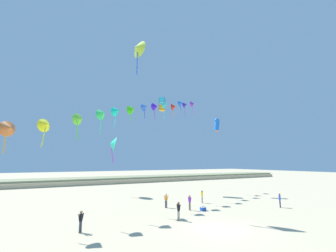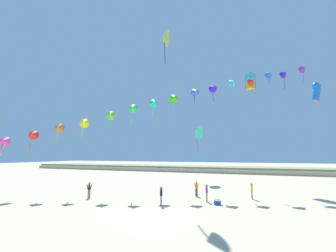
{
  "view_description": "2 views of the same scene",
  "coord_description": "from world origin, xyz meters",
  "px_view_note": "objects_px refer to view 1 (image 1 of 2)",
  "views": [
    {
      "loc": [
        -12.37,
        -14.17,
        5.13
      ],
      "look_at": [
        0.62,
        9.16,
        9.45
      ],
      "focal_mm": 24.0,
      "sensor_mm": 36.0,
      "label": 1
    },
    {
      "loc": [
        6.55,
        -14.57,
        4.33
      ],
      "look_at": [
        -3.23,
        10.21,
        7.77
      ],
      "focal_mm": 24.0,
      "sensor_mm": 36.0,
      "label": 2
    }
  ],
  "objects_px": {
    "person_far_right": "(81,220)",
    "beach_cooler": "(203,209)",
    "person_near_right": "(202,196)",
    "large_kite_outer_drift": "(113,144)",
    "person_mid_center": "(190,202)",
    "person_near_left": "(166,199)",
    "person_far_left": "(280,199)",
    "large_kite_low_lead": "(162,104)",
    "large_kite_high_solo": "(137,48)",
    "large_kite_mid_trail": "(217,125)",
    "person_far_center": "(179,210)"
  },
  "relations": [
    {
      "from": "person_near_left",
      "to": "person_mid_center",
      "type": "height_order",
      "value": "person_near_left"
    },
    {
      "from": "person_mid_center",
      "to": "large_kite_high_solo",
      "type": "height_order",
      "value": "large_kite_high_solo"
    },
    {
      "from": "person_near_left",
      "to": "large_kite_low_lead",
      "type": "bearing_deg",
      "value": 64.54
    },
    {
      "from": "beach_cooler",
      "to": "person_mid_center",
      "type": "bearing_deg",
      "value": 142.13
    },
    {
      "from": "person_far_center",
      "to": "large_kite_low_lead",
      "type": "distance_m",
      "value": 24.02
    },
    {
      "from": "person_mid_center",
      "to": "large_kite_high_solo",
      "type": "distance_m",
      "value": 18.71
    },
    {
      "from": "person_near_left",
      "to": "large_kite_low_lead",
      "type": "xyz_separation_m",
      "value": [
        5.71,
        12.0,
        14.72
      ]
    },
    {
      "from": "large_kite_low_lead",
      "to": "large_kite_outer_drift",
      "type": "relative_size",
      "value": 0.55
    },
    {
      "from": "person_far_right",
      "to": "person_near_left",
      "type": "bearing_deg",
      "value": 26.53
    },
    {
      "from": "large_kite_low_lead",
      "to": "beach_cooler",
      "type": "relative_size",
      "value": 4.24
    },
    {
      "from": "person_far_left",
      "to": "large_kite_outer_drift",
      "type": "relative_size",
      "value": 0.36
    },
    {
      "from": "person_mid_center",
      "to": "large_kite_high_solo",
      "type": "bearing_deg",
      "value": 153.29
    },
    {
      "from": "large_kite_low_lead",
      "to": "beach_cooler",
      "type": "xyz_separation_m",
      "value": [
        -2.99,
        -15.29,
        -15.43
      ]
    },
    {
      "from": "person_mid_center",
      "to": "large_kite_mid_trail",
      "type": "distance_m",
      "value": 17.13
    },
    {
      "from": "beach_cooler",
      "to": "person_far_right",
      "type": "bearing_deg",
      "value": -172.52
    },
    {
      "from": "person_far_right",
      "to": "person_far_center",
      "type": "distance_m",
      "value": 8.21
    },
    {
      "from": "large_kite_low_lead",
      "to": "large_kite_outer_drift",
      "type": "height_order",
      "value": "large_kite_low_lead"
    },
    {
      "from": "person_near_right",
      "to": "person_far_center",
      "type": "distance_m",
      "value": 9.33
    },
    {
      "from": "person_near_left",
      "to": "large_kite_outer_drift",
      "type": "relative_size",
      "value": 0.36
    },
    {
      "from": "person_mid_center",
      "to": "large_kite_low_lead",
      "type": "height_order",
      "value": "large_kite_low_lead"
    },
    {
      "from": "person_near_right",
      "to": "large_kite_low_lead",
      "type": "relative_size",
      "value": 0.64
    },
    {
      "from": "large_kite_low_lead",
      "to": "large_kite_mid_trail",
      "type": "height_order",
      "value": "large_kite_low_lead"
    },
    {
      "from": "large_kite_high_solo",
      "to": "person_near_left",
      "type": "bearing_deg",
      "value": -4.45
    },
    {
      "from": "large_kite_high_solo",
      "to": "large_kite_outer_drift",
      "type": "distance_m",
      "value": 16.28
    },
    {
      "from": "person_near_left",
      "to": "large_kite_low_lead",
      "type": "distance_m",
      "value": 19.83
    },
    {
      "from": "person_near_left",
      "to": "person_far_left",
      "type": "xyz_separation_m",
      "value": [
        11.53,
        -6.22,
        -0.0
      ]
    },
    {
      "from": "person_near_right",
      "to": "large_kite_outer_drift",
      "type": "bearing_deg",
      "value": 124.79
    },
    {
      "from": "person_far_center",
      "to": "large_kite_outer_drift",
      "type": "xyz_separation_m",
      "value": [
        -1.27,
        18.13,
        7.14
      ]
    },
    {
      "from": "person_near_right",
      "to": "large_kite_outer_drift",
      "type": "height_order",
      "value": "large_kite_outer_drift"
    },
    {
      "from": "person_near_right",
      "to": "person_far_left",
      "type": "distance_m",
      "value": 8.99
    },
    {
      "from": "person_near_right",
      "to": "large_kite_outer_drift",
      "type": "distance_m",
      "value": 16.49
    },
    {
      "from": "person_mid_center",
      "to": "beach_cooler",
      "type": "xyz_separation_m",
      "value": [
        1.12,
        -0.87,
        -0.7
      ]
    },
    {
      "from": "large_kite_low_lead",
      "to": "large_kite_mid_trail",
      "type": "distance_m",
      "value": 10.56
    },
    {
      "from": "person_far_left",
      "to": "person_far_right",
      "type": "height_order",
      "value": "person_far_left"
    },
    {
      "from": "person_far_center",
      "to": "large_kite_low_lead",
      "type": "relative_size",
      "value": 0.65
    },
    {
      "from": "person_near_left",
      "to": "person_far_left",
      "type": "height_order",
      "value": "person_near_left"
    },
    {
      "from": "person_near_left",
      "to": "large_kite_outer_drift",
      "type": "height_order",
      "value": "large_kite_outer_drift"
    },
    {
      "from": "person_near_left",
      "to": "large_kite_outer_drift",
      "type": "distance_m",
      "value": 14.83
    },
    {
      "from": "large_kite_low_lead",
      "to": "large_kite_high_solo",
      "type": "distance_m",
      "value": 15.37
    },
    {
      "from": "person_far_right",
      "to": "beach_cooler",
      "type": "distance_m",
      "value": 12.76
    },
    {
      "from": "person_far_left",
      "to": "large_kite_high_solo",
      "type": "relative_size",
      "value": 0.36
    },
    {
      "from": "beach_cooler",
      "to": "person_near_left",
      "type": "bearing_deg",
      "value": 129.63
    },
    {
      "from": "person_far_right",
      "to": "large_kite_mid_trail",
      "type": "distance_m",
      "value": 26.97
    },
    {
      "from": "person_near_right",
      "to": "person_far_center",
      "type": "height_order",
      "value": "person_far_center"
    },
    {
      "from": "person_near_right",
      "to": "large_kite_low_lead",
      "type": "xyz_separation_m",
      "value": [
        0.22,
        11.55,
        14.73
      ]
    },
    {
      "from": "beach_cooler",
      "to": "large_kite_outer_drift",
      "type": "bearing_deg",
      "value": 109.69
    },
    {
      "from": "person_far_right",
      "to": "beach_cooler",
      "type": "height_order",
      "value": "person_far_right"
    },
    {
      "from": "person_near_left",
      "to": "beach_cooler",
      "type": "height_order",
      "value": "person_near_left"
    },
    {
      "from": "large_kite_low_lead",
      "to": "person_mid_center",
      "type": "bearing_deg",
      "value": -105.93
    },
    {
      "from": "large_kite_mid_trail",
      "to": "large_kite_high_solo",
      "type": "bearing_deg",
      "value": -163.0
    }
  ]
}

